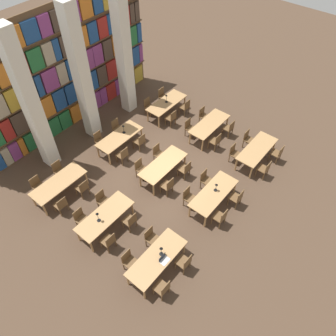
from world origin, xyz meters
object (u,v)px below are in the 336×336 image
object	(u,v)px
chair_11	(248,139)
chair_26	(83,188)
reading_table_3	(105,217)
chair_27	(59,170)
laptop	(164,260)
chair_23	(204,115)
chair_22	(229,128)
desk_lamp_4	(166,97)
reading_table_0	(157,259)
chair_21	(190,127)
pillar_right	(124,53)
chair_1	(129,261)
reading_table_1	(214,194)
chair_28	(123,155)
chair_31	(117,128)
chair_33	(149,106)
desk_lamp_2	(98,215)
chair_29	(100,140)
chair_30	(140,141)
chair_35	(163,96)
chair_13	(81,218)
chair_24	(61,205)
chair_3	(151,237)
chair_2	(185,262)
pillar_left	(31,105)
chair_9	(234,153)
chair_16	(168,185)
chair_10	(278,153)
desk_lamp_3	(123,128)
reading_table_6	(59,184)
pillar_center	(82,77)
chair_14	(130,221)
desk_lamp_1	(216,186)
chair_6	(237,198)
chair_18	(185,169)
reading_table_7	(120,137)
chair_15	(103,200)
chair_7	(206,179)
chair_8	(265,169)
reading_table_2	(257,150)
reading_table_8	(167,104)
chair_32	(171,118)
chair_34	(185,107)
reading_table_5	(209,125)
chair_25	(38,186)
chair_20	(216,141)
reading_table_4	(163,165)
desk_lamp_0	(161,250)

from	to	relation	value
chair_11	chair_26	distance (m)	7.41
reading_table_3	chair_27	distance (m)	3.22
laptop	chair_23	distance (m)	7.76
reading_table_3	chair_23	distance (m)	7.05
chair_22	desk_lamp_4	xyz separation A→B (m)	(-0.59, 3.25, 0.55)
reading_table_0	chair_21	size ratio (longest dim) A/B	2.52
pillar_right	chair_1	world-z (taller)	pillar_right
reading_table_1	chair_28	world-z (taller)	chair_28
chair_31	chair_33	size ratio (longest dim) A/B	1.00
laptop	desk_lamp_2	world-z (taller)	desk_lamp_2
chair_26	chair_29	size ratio (longest dim) A/B	1.00
chair_30	chair_35	bearing A→B (deg)	23.25
chair_13	chair_24	distance (m)	1.04
chair_3	chair_22	bearing A→B (deg)	-171.40
chair_2	laptop	bearing A→B (deg)	134.09
pillar_left	chair_9	bearing A→B (deg)	-50.43
reading_table_0	chair_16	xyz separation A→B (m)	(2.67, 1.73, -0.19)
chair_10	desk_lamp_3	size ratio (longest dim) A/B	2.01
reading_table_6	chair_30	distance (m)	3.93
chair_1	chair_33	size ratio (longest dim) A/B	1.00
pillar_center	chair_14	world-z (taller)	pillar_center
desk_lamp_1	chair_35	xyz separation A→B (m)	(3.58, 5.57, -0.52)
chair_6	chair_18	distance (m)	2.39
chair_18	desk_lamp_3	xyz separation A→B (m)	(-0.19, 3.25, 0.55)
reading_table_7	chair_33	world-z (taller)	chair_33
chair_10	chair_15	size ratio (longest dim) A/B	1.00
chair_22	chair_28	bearing A→B (deg)	149.34
chair_7	chair_28	distance (m)	3.66
chair_8	desk_lamp_3	distance (m)	6.20
desk_lamp_3	chair_30	bearing A→B (deg)	-71.84
reading_table_2	reading_table_8	world-z (taller)	same
chair_32	desk_lamp_4	distance (m)	1.05
chair_7	desk_lamp_1	distance (m)	0.96
chair_34	chair_26	bearing A→B (deg)	179.95
chair_11	chair_29	world-z (taller)	same
chair_30	chair_11	bearing A→B (deg)	-48.67
chair_6	chair_32	xyz separation A→B (m)	(2.10, 4.87, 0.00)
chair_8	reading_table_0	bearing A→B (deg)	172.55
reading_table_2	chair_32	xyz separation A→B (m)	(-0.47, 4.26, -0.19)
reading_table_5	reading_table_7	size ratio (longest dim) A/B	1.00
reading_table_6	chair_25	xyz separation A→B (m)	(-0.51, 0.71, -0.19)
pillar_center	chair_7	distance (m)	6.50
reading_table_0	chair_20	world-z (taller)	chair_20
desk_lamp_1	chair_28	xyz separation A→B (m)	(-0.71, 4.19, -0.52)
chair_7	reading_table_4	distance (m)	1.80
reading_table_0	chair_25	distance (m)	5.67
chair_7	reading_table_6	world-z (taller)	chair_7
laptop	desk_lamp_1	bearing A→B (deg)	5.16
desk_lamp_0	chair_8	size ratio (longest dim) A/B	0.50
reading_table_5	desk_lamp_1	bearing A→B (deg)	-142.22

